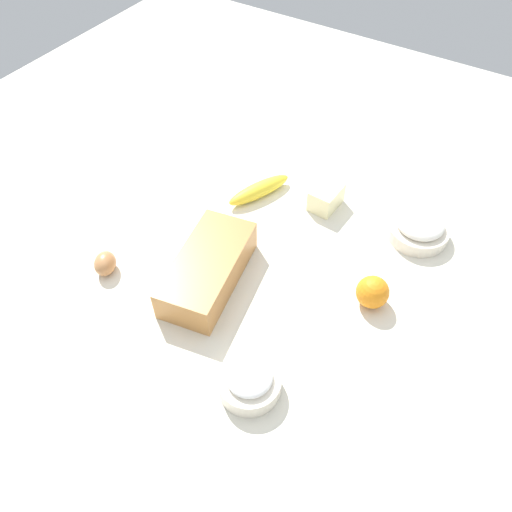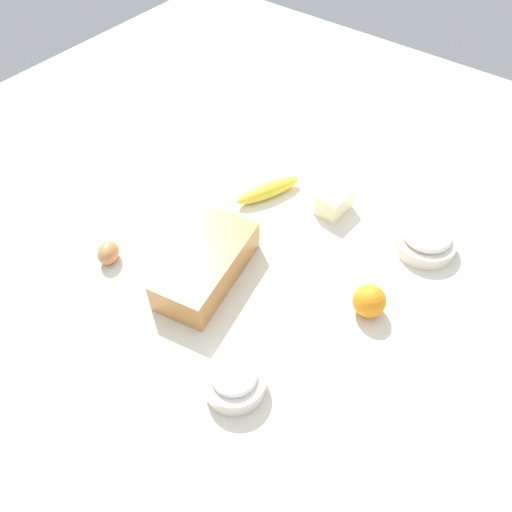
{
  "view_description": "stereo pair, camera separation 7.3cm",
  "coord_description": "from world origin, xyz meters",
  "px_view_note": "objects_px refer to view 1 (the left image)",
  "views": [
    {
      "loc": [
        0.65,
        0.41,
        0.93
      ],
      "look_at": [
        0.0,
        0.0,
        0.04
      ],
      "focal_mm": 35.73,
      "sensor_mm": 36.0,
      "label": 1
    },
    {
      "loc": [
        0.61,
        0.47,
        0.93
      ],
      "look_at": [
        0.0,
        0.0,
        0.04
      ],
      "focal_mm": 35.73,
      "sensor_mm": 36.0,
      "label": 2
    }
  ],
  "objects_px": {
    "orange_fruit": "(373,292)",
    "egg_near_butter": "(105,263)",
    "butter_block": "(326,197)",
    "sugar_bowl": "(250,381)",
    "banana": "(259,190)",
    "flour_bowl": "(419,228)",
    "loaf_pan": "(208,269)"
  },
  "relations": [
    {
      "from": "loaf_pan",
      "to": "orange_fruit",
      "type": "xyz_separation_m",
      "value": [
        -0.14,
        0.34,
        -0.0
      ]
    },
    {
      "from": "flour_bowl",
      "to": "banana",
      "type": "height_order",
      "value": "flour_bowl"
    },
    {
      "from": "butter_block",
      "to": "sugar_bowl",
      "type": "bearing_deg",
      "value": 11.53
    },
    {
      "from": "flour_bowl",
      "to": "butter_block",
      "type": "relative_size",
      "value": 1.66
    },
    {
      "from": "loaf_pan",
      "to": "orange_fruit",
      "type": "distance_m",
      "value": 0.37
    },
    {
      "from": "loaf_pan",
      "to": "butter_block",
      "type": "height_order",
      "value": "loaf_pan"
    },
    {
      "from": "loaf_pan",
      "to": "flour_bowl",
      "type": "bearing_deg",
      "value": 126.55
    },
    {
      "from": "sugar_bowl",
      "to": "egg_near_butter",
      "type": "distance_m",
      "value": 0.45
    },
    {
      "from": "flour_bowl",
      "to": "banana",
      "type": "xyz_separation_m",
      "value": [
        0.08,
        -0.41,
        -0.01
      ]
    },
    {
      "from": "orange_fruit",
      "to": "banana",
      "type": "bearing_deg",
      "value": -112.95
    },
    {
      "from": "orange_fruit",
      "to": "loaf_pan",
      "type": "bearing_deg",
      "value": -67.74
    },
    {
      "from": "banana",
      "to": "orange_fruit",
      "type": "distance_m",
      "value": 0.43
    },
    {
      "from": "banana",
      "to": "orange_fruit",
      "type": "height_order",
      "value": "orange_fruit"
    },
    {
      "from": "flour_bowl",
      "to": "banana",
      "type": "bearing_deg",
      "value": -78.86
    },
    {
      "from": "orange_fruit",
      "to": "egg_near_butter",
      "type": "height_order",
      "value": "orange_fruit"
    },
    {
      "from": "egg_near_butter",
      "to": "butter_block",
      "type": "bearing_deg",
      "value": 144.51
    },
    {
      "from": "loaf_pan",
      "to": "flour_bowl",
      "type": "relative_size",
      "value": 2.0
    },
    {
      "from": "orange_fruit",
      "to": "butter_block",
      "type": "relative_size",
      "value": 0.82
    },
    {
      "from": "egg_near_butter",
      "to": "orange_fruit",
      "type": "bearing_deg",
      "value": 113.41
    },
    {
      "from": "banana",
      "to": "orange_fruit",
      "type": "xyz_separation_m",
      "value": [
        0.17,
        0.4,
        0.02
      ]
    },
    {
      "from": "loaf_pan",
      "to": "flour_bowl",
      "type": "height_order",
      "value": "loaf_pan"
    },
    {
      "from": "sugar_bowl",
      "to": "egg_near_butter",
      "type": "bearing_deg",
      "value": -99.62
    },
    {
      "from": "orange_fruit",
      "to": "egg_near_butter",
      "type": "relative_size",
      "value": 1.13
    },
    {
      "from": "sugar_bowl",
      "to": "butter_block",
      "type": "relative_size",
      "value": 1.38
    },
    {
      "from": "banana",
      "to": "egg_near_butter",
      "type": "distance_m",
      "value": 0.45
    },
    {
      "from": "butter_block",
      "to": "egg_near_butter",
      "type": "distance_m",
      "value": 0.58
    },
    {
      "from": "banana",
      "to": "orange_fruit",
      "type": "bearing_deg",
      "value": 67.05
    },
    {
      "from": "banana",
      "to": "loaf_pan",
      "type": "bearing_deg",
      "value": 10.05
    },
    {
      "from": "flour_bowl",
      "to": "orange_fruit",
      "type": "xyz_separation_m",
      "value": [
        0.25,
        -0.02,
        0.01
      ]
    },
    {
      "from": "orange_fruit",
      "to": "butter_block",
      "type": "height_order",
      "value": "orange_fruit"
    },
    {
      "from": "flour_bowl",
      "to": "butter_block",
      "type": "xyz_separation_m",
      "value": [
        0.02,
        -0.25,
        0.0
      ]
    },
    {
      "from": "flour_bowl",
      "to": "loaf_pan",
      "type": "bearing_deg",
      "value": -42.66
    }
  ]
}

